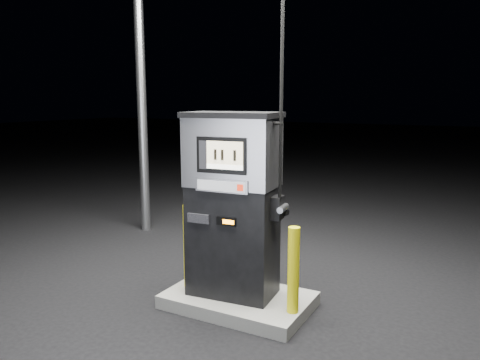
% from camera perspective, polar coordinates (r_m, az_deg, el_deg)
% --- Properties ---
extents(ground, '(80.00, 80.00, 0.00)m').
position_cam_1_polar(ground, '(5.53, -0.17, -15.14)').
color(ground, black).
rests_on(ground, ground).
extents(pump_island, '(1.60, 1.00, 0.15)m').
position_cam_1_polar(pump_island, '(5.49, -0.17, -14.43)').
color(pump_island, slate).
rests_on(pump_island, ground).
extents(fuel_dispenser, '(1.15, 0.70, 4.24)m').
position_cam_1_polar(fuel_dispenser, '(5.17, -0.86, -2.82)').
color(fuel_dispenser, black).
rests_on(fuel_dispenser, pump_island).
extents(bollard_left, '(0.17, 0.17, 0.98)m').
position_cam_1_polar(bollard_left, '(5.54, -6.23, -8.02)').
color(bollard_left, '#D9CE0C').
rests_on(bollard_left, pump_island).
extents(bollard_right, '(0.16, 0.16, 0.91)m').
position_cam_1_polar(bollard_right, '(4.91, 6.53, -10.86)').
color(bollard_right, '#D9CE0C').
rests_on(bollard_right, pump_island).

